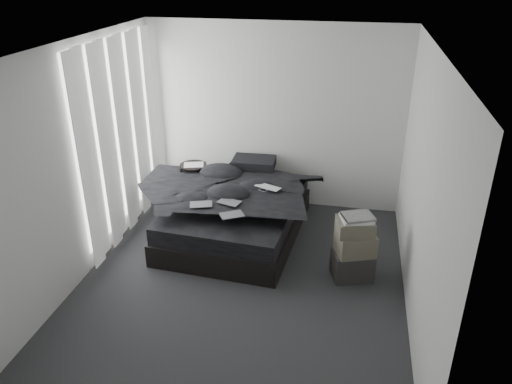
% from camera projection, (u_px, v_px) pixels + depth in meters
% --- Properties ---
extents(floor, '(3.60, 4.20, 0.01)m').
position_uv_depth(floor, '(242.00, 281.00, 5.68)').
color(floor, '#2C2C2E').
rests_on(floor, ground).
extents(ceiling, '(3.60, 4.20, 0.01)m').
position_uv_depth(ceiling, '(239.00, 47.00, 4.57)').
color(ceiling, white).
rests_on(ceiling, ground).
extents(wall_back, '(3.60, 0.01, 2.60)m').
position_uv_depth(wall_back, '(274.00, 118.00, 6.98)').
color(wall_back, silver).
rests_on(wall_back, ground).
extents(wall_front, '(3.60, 0.01, 2.60)m').
position_uv_depth(wall_front, '(168.00, 303.00, 3.27)').
color(wall_front, silver).
rests_on(wall_front, ground).
extents(wall_left, '(0.01, 4.20, 2.60)m').
position_uv_depth(wall_left, '(80.00, 163.00, 5.45)').
color(wall_left, silver).
rests_on(wall_left, ground).
extents(wall_right, '(0.01, 4.20, 2.60)m').
position_uv_depth(wall_right, '(422.00, 191.00, 4.80)').
color(wall_right, silver).
rests_on(wall_right, ground).
extents(window_left, '(0.02, 2.00, 2.30)m').
position_uv_depth(window_left, '(118.00, 133.00, 6.22)').
color(window_left, white).
rests_on(window_left, wall_left).
extents(curtain_left, '(0.06, 2.12, 2.48)m').
position_uv_depth(curtain_left, '(122.00, 139.00, 6.24)').
color(curtain_left, white).
rests_on(curtain_left, wall_left).
extents(bed, '(1.73, 2.20, 0.28)m').
position_uv_depth(bed, '(236.00, 224.00, 6.58)').
color(bed, black).
rests_on(bed, floor).
extents(mattress, '(1.66, 2.13, 0.22)m').
position_uv_depth(mattress, '(236.00, 207.00, 6.47)').
color(mattress, black).
rests_on(mattress, bed).
extents(duvet, '(1.67, 1.89, 0.24)m').
position_uv_depth(duvet, '(234.00, 193.00, 6.33)').
color(duvet, black).
rests_on(duvet, mattress).
extents(pillow_lower, '(0.66, 0.47, 0.14)m').
position_uv_depth(pillow_lower, '(250.00, 171.00, 7.11)').
color(pillow_lower, black).
rests_on(pillow_lower, mattress).
extents(pillow_upper, '(0.60, 0.42, 0.13)m').
position_uv_depth(pillow_upper, '(254.00, 163.00, 7.02)').
color(pillow_upper, black).
rests_on(pillow_upper, pillow_lower).
extents(laptop, '(0.39, 0.32, 0.03)m').
position_uv_depth(laptop, '(266.00, 184.00, 6.27)').
color(laptop, silver).
rests_on(laptop, duvet).
extents(comic_a, '(0.30, 0.24, 0.01)m').
position_uv_depth(comic_a, '(201.00, 199.00, 5.90)').
color(comic_a, black).
rests_on(comic_a, duvet).
extents(comic_b, '(0.30, 0.24, 0.01)m').
position_uv_depth(comic_b, '(229.00, 196.00, 5.95)').
color(comic_b, black).
rests_on(comic_b, duvet).
extents(comic_c, '(0.31, 0.28, 0.01)m').
position_uv_depth(comic_c, '(232.00, 208.00, 5.65)').
color(comic_c, black).
rests_on(comic_c, duvet).
extents(side_stand, '(0.42, 0.42, 0.70)m').
position_uv_depth(side_stand, '(195.00, 188.00, 7.12)').
color(side_stand, black).
rests_on(side_stand, floor).
extents(papers, '(0.32, 0.27, 0.01)m').
position_uv_depth(papers, '(194.00, 165.00, 6.96)').
color(papers, white).
rests_on(papers, side_stand).
extents(floor_books, '(0.19, 0.23, 0.14)m').
position_uv_depth(floor_books, '(182.00, 242.00, 6.32)').
color(floor_books, black).
rests_on(floor_books, floor).
extents(box_lower, '(0.52, 0.45, 0.32)m').
position_uv_depth(box_lower, '(352.00, 265.00, 5.69)').
color(box_lower, black).
rests_on(box_lower, floor).
extents(box_mid, '(0.50, 0.45, 0.25)m').
position_uv_depth(box_mid, '(355.00, 244.00, 5.56)').
color(box_mid, '#575344').
rests_on(box_mid, box_lower).
extents(box_upper, '(0.45, 0.40, 0.17)m').
position_uv_depth(box_upper, '(355.00, 227.00, 5.48)').
color(box_upper, '#575344').
rests_on(box_upper, box_mid).
extents(art_book_white, '(0.40, 0.35, 0.03)m').
position_uv_depth(art_book_white, '(357.00, 219.00, 5.44)').
color(art_book_white, silver).
rests_on(art_book_white, box_upper).
extents(art_book_snake, '(0.40, 0.36, 0.03)m').
position_uv_depth(art_book_snake, '(358.00, 216.00, 5.42)').
color(art_book_snake, silver).
rests_on(art_book_snake, art_book_white).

